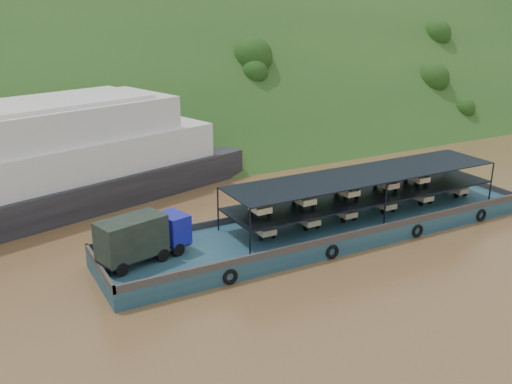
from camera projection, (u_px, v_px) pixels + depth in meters
name	position (u px, v px, depth m)	size (l,w,h in m)	color
ground	(298.00, 238.00, 43.69)	(160.00, 160.00, 0.00)	brown
hillside	(148.00, 141.00, 73.64)	(140.00, 28.00, 28.00)	#193D16
cargo_barge	(316.00, 226.00, 43.31)	(35.08, 7.18, 4.54)	#15314C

